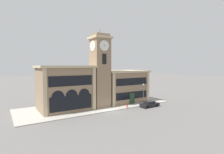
{
  "coord_description": "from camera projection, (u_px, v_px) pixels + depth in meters",
  "views": [
    {
      "loc": [
        -19.17,
        -29.69,
        9.33
      ],
      "look_at": [
        1.99,
        2.82,
        6.87
      ],
      "focal_mm": 28.0,
      "sensor_mm": 36.0,
      "label": 1
    }
  ],
  "objects": [
    {
      "name": "town_hall_right_wing",
      "position": [
        123.0,
        86.0,
        45.38
      ],
      "size": [
        12.04,
        8.4,
        8.18
      ],
      "color": "#897056",
      "rests_on": "ground_plane"
    },
    {
      "name": "clock_tower",
      "position": [
        100.0,
        71.0,
        39.19
      ],
      "size": [
        4.31,
        4.31,
        17.56
      ],
      "color": "#897056",
      "rests_on": "ground_plane"
    },
    {
      "name": "fire_hydrant",
      "position": [
        127.0,
        106.0,
        38.39
      ],
      "size": [
        0.22,
        0.22,
        0.87
      ],
      "color": "red",
      "rests_on": "sidewalk_kerb"
    },
    {
      "name": "ground_plane",
      "position": [
        111.0,
        111.0,
        35.86
      ],
      "size": [
        300.0,
        300.0,
        0.0
      ],
      "primitive_type": "plane",
      "color": "#605E5B"
    },
    {
      "name": "town_hall_left_wing",
      "position": [
        65.0,
        88.0,
        37.08
      ],
      "size": [
        11.29,
        8.4,
        9.41
      ],
      "color": "#897056",
      "rests_on": "ground_plane"
    },
    {
      "name": "sidewalk_kerb",
      "position": [
        97.0,
        105.0,
        41.09
      ],
      "size": [
        34.89,
        12.52,
        0.15
      ],
      "color": "#A39E93",
      "rests_on": "ground_plane"
    },
    {
      "name": "street_lamp",
      "position": [
        143.0,
        91.0,
        41.39
      ],
      "size": [
        0.36,
        0.36,
        4.98
      ],
      "color": "#4C4C51",
      "rests_on": "sidewalk_kerb"
    },
    {
      "name": "parked_car_near",
      "position": [
        149.0,
        104.0,
        39.74
      ],
      "size": [
        4.73,
        1.94,
        1.36
      ],
      "rotation": [
        0.0,
        0.0,
        0.02
      ],
      "color": "black",
      "rests_on": "ground_plane"
    }
  ]
}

